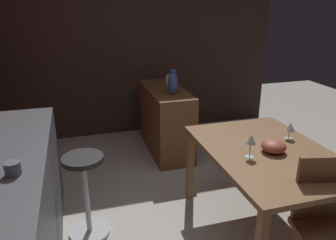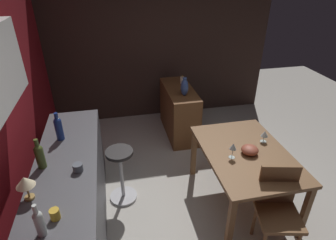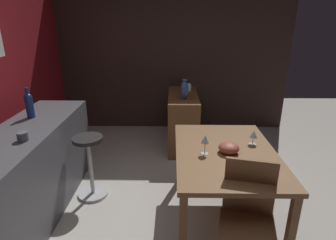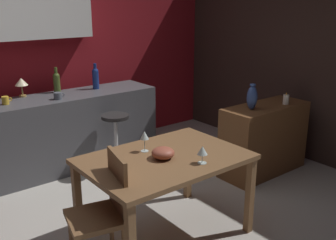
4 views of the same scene
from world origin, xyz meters
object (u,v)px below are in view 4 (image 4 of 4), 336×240
at_px(dining_table, 165,166).
at_px(bar_stool, 116,142).
at_px(cup_mustard, 5,100).
at_px(wine_glass_right, 144,136).
at_px(wine_bottle_olive, 57,81).
at_px(wine_bottle_cobalt, 96,77).
at_px(pillar_candle_tall, 286,99).
at_px(chair_near_window, 104,209).
at_px(fruit_bowl, 163,153).
at_px(wine_glass_left, 202,151).
at_px(cup_slate, 58,96).
at_px(vase_ceramic_blue, 252,97).
at_px(counter_lamp, 21,83).
at_px(sideboard_cabinet, 264,139).

height_order(dining_table, bar_stool, dining_table).
bearing_deg(cup_mustard, wine_glass_right, -69.91).
bearing_deg(cup_mustard, wine_bottle_olive, 16.94).
height_order(wine_glass_right, wine_bottle_cobalt, wine_bottle_cobalt).
bearing_deg(cup_mustard, pillar_candle_tall, -32.42).
bearing_deg(wine_glass_right, cup_mustard, 110.09).
distance_m(chair_near_window, fruit_bowl, 0.65).
bearing_deg(wine_glass_left, wine_bottle_cobalt, 82.60).
bearing_deg(cup_slate, bar_stool, -37.37).
xyz_separation_m(bar_stool, cup_slate, (-0.50, 0.39, 0.56)).
bearing_deg(wine_glass_left, pillar_candle_tall, 16.19).
bearing_deg(vase_ceramic_blue, counter_lamp, 136.06).
xyz_separation_m(wine_bottle_olive, counter_lamp, (-0.41, 0.03, 0.03)).
distance_m(chair_near_window, vase_ceramic_blue, 2.16).
bearing_deg(fruit_bowl, chair_near_window, -175.33).
bearing_deg(wine_bottle_cobalt, vase_ceramic_blue, -58.81).
relative_size(chair_near_window, vase_ceramic_blue, 3.21).
xyz_separation_m(dining_table, pillar_candle_tall, (1.95, 0.23, 0.22)).
relative_size(bar_stool, cup_mustard, 6.53).
bearing_deg(sideboard_cabinet, fruit_bowl, -168.67).
distance_m(fruit_bowl, counter_lamp, 2.22).
xyz_separation_m(cup_slate, pillar_candle_tall, (2.10, -1.55, -0.06)).
relative_size(cup_slate, vase_ceramic_blue, 0.44).
relative_size(chair_near_window, fruit_bowl, 4.87).
height_order(wine_glass_left, wine_glass_right, wine_glass_right).
bearing_deg(pillar_candle_tall, fruit_bowl, -172.73).
relative_size(chair_near_window, bar_stool, 1.29).
bearing_deg(cup_mustard, vase_ceramic_blue, -36.38).
height_order(fruit_bowl, wine_bottle_cobalt, wine_bottle_cobalt).
xyz_separation_m(bar_stool, wine_glass_right, (-0.42, -1.19, 0.50)).
distance_m(sideboard_cabinet, vase_ceramic_blue, 0.61).
height_order(wine_bottle_olive, pillar_candle_tall, wine_bottle_olive).
bearing_deg(sideboard_cabinet, dining_table, -169.03).
bearing_deg(wine_bottle_cobalt, fruit_bowl, -103.39).
relative_size(wine_glass_right, pillar_candle_tall, 1.32).
xyz_separation_m(wine_glass_left, wine_glass_right, (-0.21, 0.49, 0.03)).
relative_size(wine_glass_right, fruit_bowl, 0.96).
height_order(cup_slate, pillar_candle_tall, cup_slate).
xyz_separation_m(bar_stool, counter_lamp, (-0.78, 0.75, 0.69)).
relative_size(sideboard_cabinet, wine_glass_right, 6.04).
xyz_separation_m(cup_slate, vase_ceramic_blue, (1.61, -1.45, 0.02)).
height_order(sideboard_cabinet, chair_near_window, chair_near_window).
relative_size(sideboard_cabinet, fruit_bowl, 5.83).
distance_m(sideboard_cabinet, cup_slate, 2.43).
relative_size(dining_table, wine_glass_left, 9.24).
bearing_deg(dining_table, fruit_bowl, -151.89).
height_order(wine_bottle_olive, cup_slate, wine_bottle_olive).
bearing_deg(sideboard_cabinet, chair_near_window, -170.30).
distance_m(chair_near_window, bar_stool, 1.76).
distance_m(fruit_bowl, cup_slate, 1.81).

